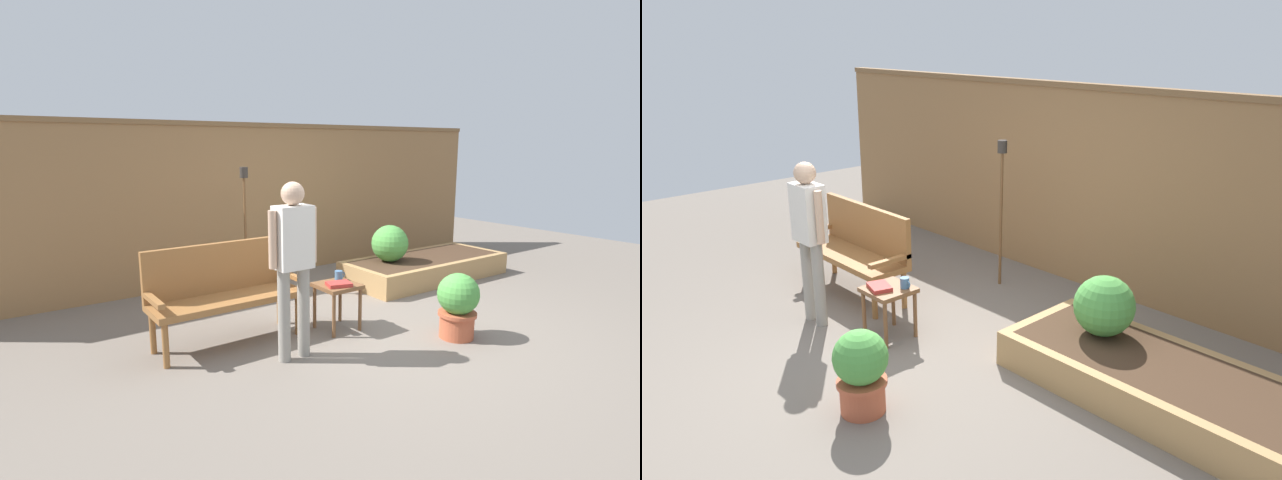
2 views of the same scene
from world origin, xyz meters
TOP-DOWN VIEW (x-y plane):
  - ground_plane at (0.00, 0.00)m, footprint 14.00×14.00m
  - fence_back at (0.00, 2.60)m, footprint 8.40×0.14m
  - garden_bench at (-1.43, 0.64)m, footprint 1.44×0.48m
  - side_table at (-0.36, 0.25)m, footprint 0.40×0.40m
  - cup_on_table at (-0.26, 0.36)m, footprint 0.12×0.08m
  - book_on_table at (-0.40, 0.18)m, footprint 0.27×0.23m
  - potted_boxwood at (0.46, -0.61)m, footprint 0.41×0.41m
  - raised_planter_bed at (1.85, 1.10)m, footprint 2.40×1.00m
  - shrub_near_bench at (1.26, 1.21)m, footprint 0.50×0.50m
  - tiki_torch at (-0.56, 1.89)m, footprint 0.10×0.10m
  - person_by_bench at (-1.10, -0.09)m, footprint 0.47×0.20m

SIDE VIEW (x-z plane):
  - ground_plane at x=0.00m, z-range 0.00..0.00m
  - raised_planter_bed at x=1.85m, z-range 0.00..0.30m
  - potted_boxwood at x=0.46m, z-range 0.02..0.67m
  - side_table at x=-0.36m, z-range 0.16..0.64m
  - book_on_table at x=-0.40m, z-range 0.48..0.52m
  - cup_on_table at x=-0.26m, z-range 0.48..0.58m
  - garden_bench at x=-1.43m, z-range 0.07..1.01m
  - shrub_near_bench at x=1.26m, z-range 0.30..0.80m
  - person_by_bench at x=-1.10m, z-range 0.15..1.71m
  - fence_back at x=0.00m, z-range 0.01..2.17m
  - tiki_torch at x=-0.56m, z-range 0.31..1.90m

